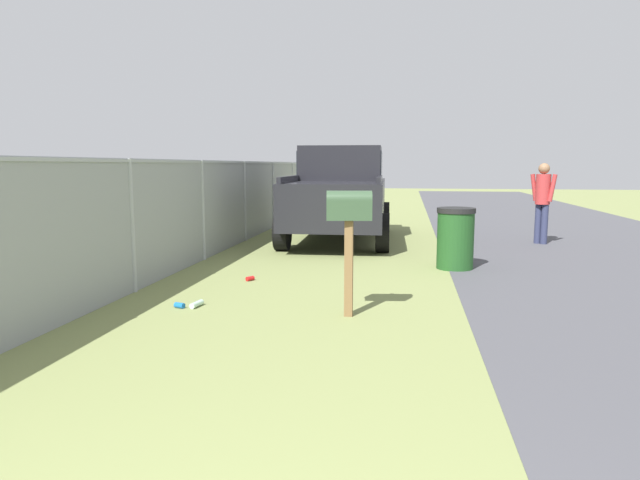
% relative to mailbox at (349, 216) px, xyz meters
% --- Properties ---
extents(mailbox, '(0.26, 0.51, 1.40)m').
position_rel_mailbox_xyz_m(mailbox, '(0.00, 0.00, 0.00)').
color(mailbox, brown).
rests_on(mailbox, ground).
extents(pickup_truck, '(4.89, 2.35, 2.09)m').
position_rel_mailbox_xyz_m(pickup_truck, '(6.34, 0.88, -0.01)').
color(pickup_truck, black).
rests_on(pickup_truck, ground).
extents(trash_bin, '(0.61, 0.61, 0.99)m').
position_rel_mailbox_xyz_m(trash_bin, '(3.11, -1.40, -0.62)').
color(trash_bin, '#1E4C1E').
rests_on(trash_bin, ground).
extents(pedestrian, '(0.34, 0.49, 1.71)m').
position_rel_mailbox_xyz_m(pedestrian, '(6.32, -3.44, -0.12)').
color(pedestrian, '#2D3351').
rests_on(pedestrian, ground).
extents(fence_section, '(17.89, 0.07, 1.76)m').
position_rel_mailbox_xyz_m(fence_section, '(4.54, 2.93, -0.17)').
color(fence_section, '#9EA3A8').
rests_on(fence_section, ground).
extents(litter_can_by_mailbox, '(0.10, 0.13, 0.07)m').
position_rel_mailbox_xyz_m(litter_can_by_mailbox, '(0.02, 2.00, -1.08)').
color(litter_can_by_mailbox, blue).
rests_on(litter_can_by_mailbox, ground).
extents(litter_bottle_far_scatter, '(0.23, 0.11, 0.07)m').
position_rel_mailbox_xyz_m(litter_bottle_far_scatter, '(0.10, 1.82, -1.08)').
color(litter_bottle_far_scatter, '#B2D8BF').
rests_on(litter_bottle_far_scatter, ground).
extents(litter_can_midfield_b, '(0.14, 0.12, 0.07)m').
position_rel_mailbox_xyz_m(litter_can_midfield_b, '(1.65, 1.62, -1.08)').
color(litter_can_midfield_b, red).
rests_on(litter_can_midfield_b, ground).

